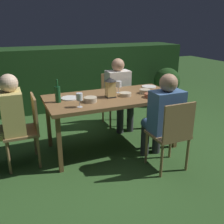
{
  "coord_description": "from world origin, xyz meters",
  "views": [
    {
      "loc": [
        -1.28,
        -3.01,
        1.69
      ],
      "look_at": [
        0.0,
        0.0,
        0.53
      ],
      "focal_mm": 40.52,
      "sensor_mm": 36.0,
      "label": 1
    }
  ],
  "objects": [
    {
      "name": "ground_plane",
      "position": [
        0.0,
        0.0,
        0.0
      ],
      "size": [
        16.0,
        16.0,
        0.0
      ],
      "primitive_type": "plane",
      "color": "#2D5123"
    },
    {
      "name": "person_in_mustard",
      "position": [
        -1.33,
        0.0,
        0.64
      ],
      "size": [
        0.48,
        0.38,
        1.15
      ],
      "color": "tan",
      "rests_on": "ground"
    },
    {
      "name": "chair_side_left_b",
      "position": [
        0.4,
        -0.83,
        0.49
      ],
      "size": [
        0.42,
        0.4,
        0.87
      ],
      "color": "#937047",
      "rests_on": "ground"
    },
    {
      "name": "green_bottle_on_table",
      "position": [
        -0.72,
        0.02,
        0.86
      ],
      "size": [
        0.07,
        0.07,
        0.29
      ],
      "color": "#144723",
      "rests_on": "dining_table"
    },
    {
      "name": "bowl_bread",
      "position": [
        0.45,
        -0.24,
        0.78
      ],
      "size": [
        0.16,
        0.16,
        0.05
      ],
      "color": "#9E5138",
      "rests_on": "dining_table"
    },
    {
      "name": "side_table",
      "position": [
        -0.31,
        2.36,
        0.43
      ],
      "size": [
        0.49,
        0.49,
        0.65
      ],
      "color": "#9E7A51",
      "rests_on": "ground"
    },
    {
      "name": "wine_glass_a",
      "position": [
        0.15,
        0.12,
        0.87
      ],
      "size": [
        0.08,
        0.08,
        0.17
      ],
      "color": "silver",
      "rests_on": "dining_table"
    },
    {
      "name": "wine_glass_c",
      "position": [
        -0.53,
        -0.27,
        0.87
      ],
      "size": [
        0.08,
        0.08,
        0.17
      ],
      "color": "silver",
      "rests_on": "dining_table"
    },
    {
      "name": "ice_bucket",
      "position": [
        -0.31,
        2.36,
        0.75
      ],
      "size": [
        0.26,
        0.26,
        0.34
      ],
      "color": "#B2B7BF",
      "rests_on": "side_table"
    },
    {
      "name": "plate_a",
      "position": [
        0.72,
        0.25,
        0.76
      ],
      "size": [
        0.22,
        0.22,
        0.01
      ],
      "primitive_type": "cylinder",
      "color": "white",
      "rests_on": "dining_table"
    },
    {
      "name": "lantern_centerpiece",
      "position": [
        -0.04,
        -0.03,
        0.9
      ],
      "size": [
        0.15,
        0.15,
        0.27
      ],
      "color": "black",
      "rests_on": "dining_table"
    },
    {
      "name": "plate_b",
      "position": [
        -0.55,
        0.11,
        0.76
      ],
      "size": [
        0.23,
        0.23,
        0.01
      ],
      "primitive_type": "cylinder",
      "color": "silver",
      "rests_on": "dining_table"
    },
    {
      "name": "wine_glass_b",
      "position": [
        0.78,
        -0.15,
        0.87
      ],
      "size": [
        0.08,
        0.08,
        0.17
      ],
      "color": "silver",
      "rests_on": "dining_table"
    },
    {
      "name": "person_in_cream",
      "position": [
        0.4,
        0.63,
        0.64
      ],
      "size": [
        0.38,
        0.47,
        1.15
      ],
      "color": "white",
      "rests_on": "ground"
    },
    {
      "name": "dining_table",
      "position": [
        0.0,
        0.0,
        0.69
      ],
      "size": [
        1.77,
        0.87,
        0.75
      ],
      "color": "brown",
      "rests_on": "ground"
    },
    {
      "name": "potted_plant_by_hedge",
      "position": [
        1.89,
        1.43,
        0.47
      ],
      "size": [
        0.55,
        0.55,
        0.78
      ],
      "color": "brown",
      "rests_on": "ground"
    },
    {
      "name": "hedge_backdrop",
      "position": [
        0.0,
        2.21,
        0.61
      ],
      "size": [
        4.86,
        0.86,
        1.22
      ],
      "primitive_type": "cube",
      "color": "#193816",
      "rests_on": "ground"
    },
    {
      "name": "chair_head_near",
      "position": [
        -1.13,
        0.0,
        0.49
      ],
      "size": [
        0.4,
        0.42,
        0.87
      ],
      "color": "#937047",
      "rests_on": "ground"
    },
    {
      "name": "bowl_salad",
      "position": [
        0.48,
        -0.04,
        0.78
      ],
      "size": [
        0.15,
        0.15,
        0.06
      ],
      "color": "#BCAD8E",
      "rests_on": "dining_table"
    },
    {
      "name": "person_in_blue",
      "position": [
        0.4,
        -0.63,
        0.64
      ],
      "size": [
        0.38,
        0.47,
        1.15
      ],
      "color": "#426699",
      "rests_on": "ground"
    },
    {
      "name": "bowl_olives",
      "position": [
        0.17,
        -0.06,
        0.78
      ],
      "size": [
        0.16,
        0.16,
        0.05
      ],
      "color": "#BCAD8E",
      "rests_on": "dining_table"
    },
    {
      "name": "chair_side_right_b",
      "position": [
        0.4,
        0.83,
        0.49
      ],
      "size": [
        0.42,
        0.4,
        0.87
      ],
      "color": "#937047",
      "rests_on": "ground"
    },
    {
      "name": "bowl_dip",
      "position": [
        -0.35,
        -0.12,
        0.78
      ],
      "size": [
        0.17,
        0.17,
        0.06
      ],
      "color": "#BCAD8E",
      "rests_on": "dining_table"
    }
  ]
}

